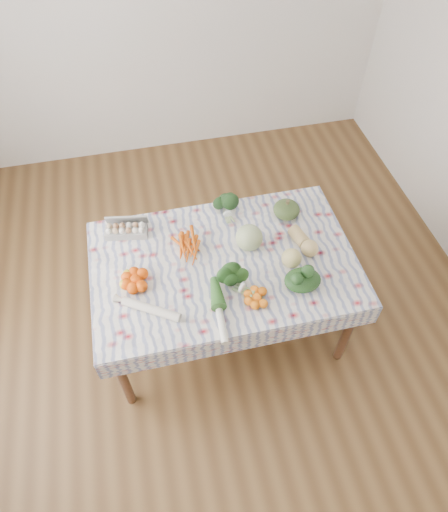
{
  "coord_description": "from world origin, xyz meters",
  "views": [
    {
      "loc": [
        -0.39,
        -1.72,
        3.02
      ],
      "look_at": [
        0.0,
        0.0,
        0.82
      ],
      "focal_mm": 32.0,
      "sensor_mm": 36.0,
      "label": 1
    }
  ],
  "objects_px": {
    "cabbage": "(249,238)",
    "grapefruit": "(291,258)",
    "kabocha_squash": "(287,210)",
    "egg_carton": "(126,231)",
    "butternut_squash": "(304,241)",
    "dining_table": "(224,270)"
  },
  "relations": [
    {
      "from": "egg_carton",
      "to": "grapefruit",
      "type": "relative_size",
      "value": 2.21
    },
    {
      "from": "dining_table",
      "to": "butternut_squash",
      "type": "relative_size",
      "value": 6.66
    },
    {
      "from": "egg_carton",
      "to": "cabbage",
      "type": "height_order",
      "value": "cabbage"
    },
    {
      "from": "butternut_squash",
      "to": "grapefruit",
      "type": "distance_m",
      "value": 0.18
    },
    {
      "from": "grapefruit",
      "to": "dining_table",
      "type": "bearing_deg",
      "value": 164.37
    },
    {
      "from": "dining_table",
      "to": "grapefruit",
      "type": "distance_m",
      "value": 0.44
    },
    {
      "from": "dining_table",
      "to": "grapefruit",
      "type": "relative_size",
      "value": 12.87
    },
    {
      "from": "egg_carton",
      "to": "grapefruit",
      "type": "xyz_separation_m",
      "value": [
        0.97,
        -0.48,
        0.03
      ]
    },
    {
      "from": "kabocha_squash",
      "to": "butternut_squash",
      "type": "height_order",
      "value": "kabocha_squash"
    },
    {
      "from": "dining_table",
      "to": "egg_carton",
      "type": "xyz_separation_m",
      "value": [
        -0.57,
        0.36,
        0.12
      ]
    },
    {
      "from": "egg_carton",
      "to": "cabbage",
      "type": "bearing_deg",
      "value": -10.46
    },
    {
      "from": "egg_carton",
      "to": "grapefruit",
      "type": "height_order",
      "value": "grapefruit"
    },
    {
      "from": "dining_table",
      "to": "egg_carton",
      "type": "relative_size",
      "value": 5.81
    },
    {
      "from": "cabbage",
      "to": "grapefruit",
      "type": "bearing_deg",
      "value": -42.48
    },
    {
      "from": "dining_table",
      "to": "butternut_squash",
      "type": "xyz_separation_m",
      "value": [
        0.53,
        0.01,
        0.14
      ]
    },
    {
      "from": "grapefruit",
      "to": "butternut_squash",
      "type": "bearing_deg",
      "value": 44.76
    },
    {
      "from": "dining_table",
      "to": "grapefruit",
      "type": "height_order",
      "value": "grapefruit"
    },
    {
      "from": "kabocha_squash",
      "to": "egg_carton",
      "type": "bearing_deg",
      "value": 176.5
    },
    {
      "from": "cabbage",
      "to": "butternut_squash",
      "type": "height_order",
      "value": "cabbage"
    },
    {
      "from": "kabocha_squash",
      "to": "butternut_squash",
      "type": "xyz_separation_m",
      "value": [
        0.03,
        -0.29,
        -0.0
      ]
    },
    {
      "from": "grapefruit",
      "to": "cabbage",
      "type": "bearing_deg",
      "value": 137.52
    },
    {
      "from": "dining_table",
      "to": "butternut_squash",
      "type": "height_order",
      "value": "butternut_squash"
    }
  ]
}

